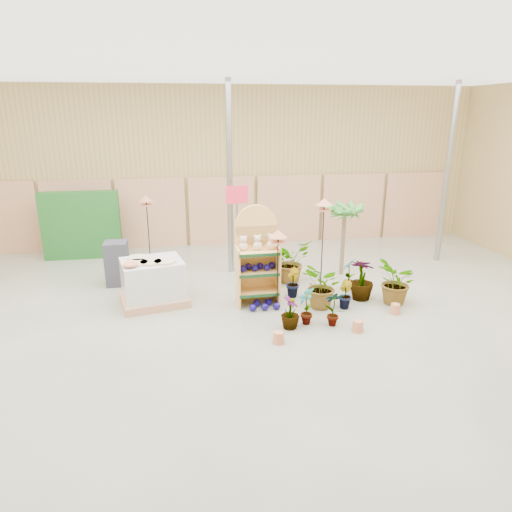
{
  "coord_description": "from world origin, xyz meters",
  "views": [
    {
      "loc": [
        -1.09,
        -7.14,
        3.78
      ],
      "look_at": [
        0.3,
        1.5,
        1.0
      ],
      "focal_mm": 32.0,
      "sensor_mm": 36.0,
      "label": 1
    }
  ],
  "objects_px": {
    "bird_table_front": "(278,236)",
    "potted_plant_2": "(323,286)",
    "pallet_stack": "(153,282)",
    "display_shelf": "(257,259)"
  },
  "relations": [
    {
      "from": "bird_table_front",
      "to": "potted_plant_2",
      "type": "height_order",
      "value": "bird_table_front"
    },
    {
      "from": "pallet_stack",
      "to": "bird_table_front",
      "type": "distance_m",
      "value": 2.75
    },
    {
      "from": "pallet_stack",
      "to": "display_shelf",
      "type": "bearing_deg",
      "value": -19.81
    },
    {
      "from": "display_shelf",
      "to": "bird_table_front",
      "type": "bearing_deg",
      "value": -53.13
    },
    {
      "from": "display_shelf",
      "to": "pallet_stack",
      "type": "distance_m",
      "value": 2.17
    },
    {
      "from": "display_shelf",
      "to": "potted_plant_2",
      "type": "distance_m",
      "value": 1.43
    },
    {
      "from": "pallet_stack",
      "to": "bird_table_front",
      "type": "xyz_separation_m",
      "value": [
        2.45,
        -0.7,
        1.05
      ]
    },
    {
      "from": "bird_table_front",
      "to": "potted_plant_2",
      "type": "xyz_separation_m",
      "value": [
        0.91,
        -0.09,
        -1.04
      ]
    },
    {
      "from": "bird_table_front",
      "to": "potted_plant_2",
      "type": "relative_size",
      "value": 1.75
    },
    {
      "from": "pallet_stack",
      "to": "potted_plant_2",
      "type": "bearing_deg",
      "value": -26.01
    }
  ]
}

